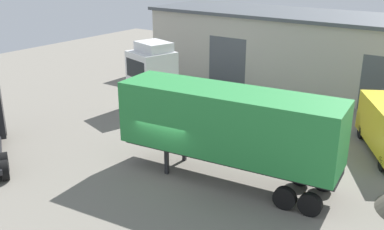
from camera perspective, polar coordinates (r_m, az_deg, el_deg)
The scene contains 4 objects.
ground_plane at distance 20.89m, azimuth -2.65°, elevation -7.18°, with size 60.00×60.00×0.00m, color slate.
warehouse_building at distance 34.64m, azimuth 15.76°, elevation 7.80°, with size 26.69×7.37×5.37m.
tractor_unit_white at distance 29.12m, azimuth -4.35°, elevation 4.92°, with size 4.13×6.76×4.27m.
container_trailer_green at distance 19.15m, azimuth 4.70°, elevation -1.23°, with size 9.87×3.67×4.13m.
Camera 1 is at (11.73, -14.45, 9.49)m, focal length 42.00 mm.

